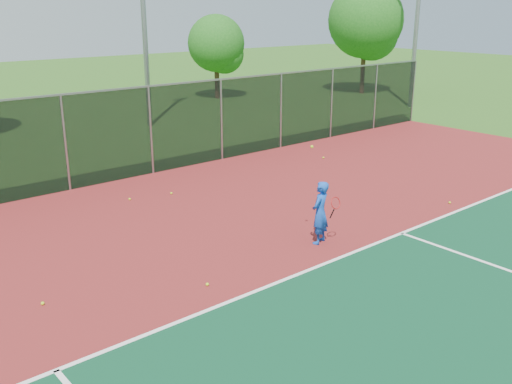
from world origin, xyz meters
The scene contains 13 objects.
ground centered at (0.00, 0.00, 0.00)m, with size 120.00×120.00×0.00m, color #275518.
court_apron centered at (0.00, 2.00, 0.01)m, with size 30.00×20.00×0.02m, color maroon.
fence_back centered at (0.00, 12.00, 1.56)m, with size 30.00×0.06×3.03m.
tennis_player centered at (-0.04, 3.94, 0.81)m, with size 0.66×0.68×2.47m.
practice_ball_0 centered at (-6.38, 5.23, 0.06)m, with size 0.07×0.07×0.07m, color #BCE01A.
practice_ball_1 centered at (-3.47, 3.83, 0.06)m, with size 0.07×0.07×0.07m, color #BCE01A.
practice_ball_2 centered at (5.01, 3.51, 0.06)m, with size 0.07×0.07×0.07m, color #BCE01A.
practice_ball_3 centered at (-2.05, 9.85, 0.06)m, with size 0.07×0.07×0.07m, color #BCE01A.
practice_ball_4 centered at (0.72, 4.60, 0.06)m, with size 0.07×0.07×0.07m, color #BCE01A.
practice_ball_5 centered at (6.00, 9.55, 0.06)m, with size 0.07×0.07×0.07m, color #BCE01A.
practice_ball_6 centered at (-0.79, 9.53, 0.06)m, with size 0.07×0.07×0.07m, color #BCE01A.
tree_back_mid centered at (12.08, 24.48, 3.24)m, with size 3.52×3.52×5.17m.
tree_back_right centered at (20.91, 20.05, 4.51)m, with size 4.89×4.89×7.19m.
Camera 1 is at (-9.53, -4.96, 5.51)m, focal length 40.00 mm.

